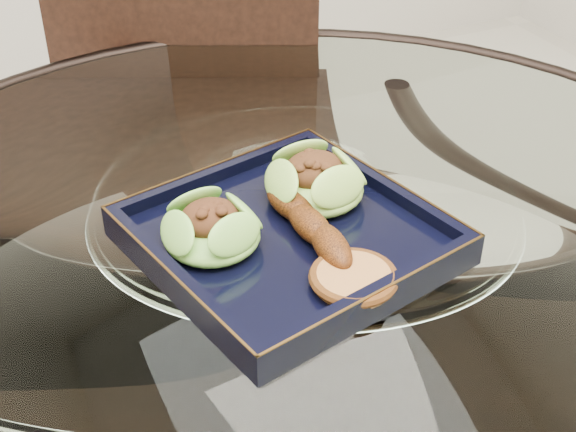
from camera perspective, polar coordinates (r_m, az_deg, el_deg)
name	(u,v)px	position (r m, az deg, el deg)	size (l,w,h in m)	color
dining_table	(303,353)	(0.93, 1.05, -9.74)	(1.13, 1.13, 0.77)	white
dining_chair	(184,187)	(1.27, -7.39, 2.04)	(0.59, 0.59, 1.02)	black
navy_plate	(288,241)	(0.80, 0.00, -1.76)	(0.27, 0.27, 0.02)	black
lettuce_wrap_left	(212,231)	(0.77, -5.44, -1.07)	(0.09, 0.09, 0.03)	#549E2D
lettuce_wrap_right	(315,183)	(0.84, 1.96, 2.33)	(0.10, 0.10, 0.04)	#579029
roasted_plantain	(310,224)	(0.78, 1.59, -0.60)	(0.15, 0.03, 0.03)	#642B0A
crumb_patty	(354,279)	(0.73, 4.69, -4.49)	(0.07, 0.07, 0.01)	#AF753A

